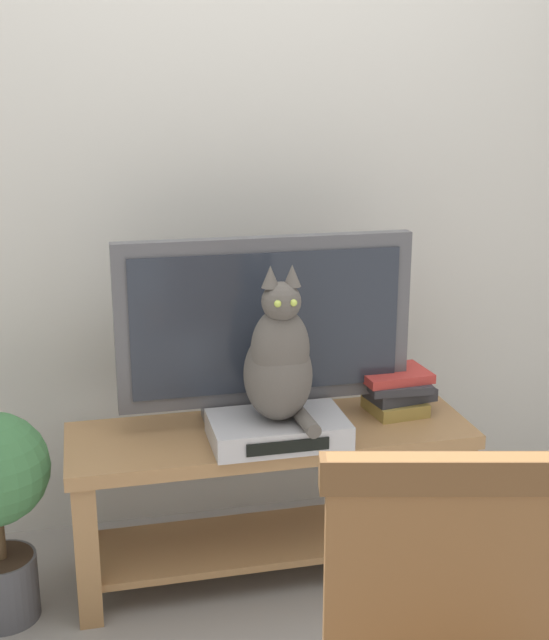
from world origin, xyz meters
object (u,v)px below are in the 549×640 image
at_px(tv_stand, 271,475).
at_px(book_stack, 396,390).
at_px(tv, 266,329).
at_px(cat, 279,361).
at_px(media_box, 278,430).

distance_m(tv_stand, book_stack, 0.50).
height_order(tv_stand, tv, tv).
relative_size(cat, book_stack, 1.90).
bearing_deg(tv_stand, tv, 89.98).
height_order(tv, book_stack, tv).
height_order(tv, media_box, tv).
bearing_deg(media_box, tv_stand, 90.36).
bearing_deg(tv_stand, media_box, -89.64).
xyz_separation_m(tv, media_box, (0.00, -0.16, -0.27)).
bearing_deg(tv, tv_stand, -90.02).
xyz_separation_m(media_box, book_stack, (0.44, 0.15, 0.04)).
bearing_deg(tv, book_stack, -2.05).
relative_size(tv_stand, media_box, 3.09).
bearing_deg(book_stack, tv_stand, -172.94).
height_order(cat, book_stack, cat).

